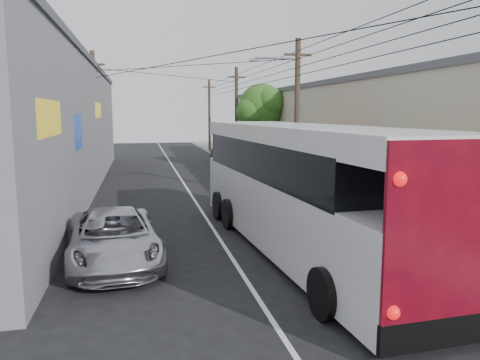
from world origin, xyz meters
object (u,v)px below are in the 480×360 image
object	(u,v)px
jeepney	(114,238)
parked_car_far	(225,155)
coach_bus	(299,186)
pedestrian_far	(321,173)
parked_suv	(277,179)
pedestrian_near	(318,186)
parked_car_mid	(238,161)

from	to	relation	value
jeepney	parked_car_far	bearing A→B (deg)	67.44
coach_bus	pedestrian_far	world-z (taller)	coach_bus
coach_bus	parked_suv	world-z (taller)	coach_bus
coach_bus	jeepney	distance (m)	5.81
pedestrian_near	parked_car_far	bearing A→B (deg)	-68.44
parked_suv	parked_car_mid	xyz separation A→B (m)	(0.00, 10.32, -0.02)
coach_bus	parked_car_mid	world-z (taller)	coach_bus
parked_car_far	pedestrian_near	bearing A→B (deg)	-93.48
jeepney	parked_car_far	distance (m)	27.19
parked_suv	pedestrian_far	world-z (taller)	pedestrian_far
parked_car_far	coach_bus	bearing A→B (deg)	-102.33
coach_bus	parked_car_mid	size ratio (longest dim) A/B	3.06
parked_suv	parked_car_mid	distance (m)	10.32
coach_bus	pedestrian_near	world-z (taller)	coach_bus
parked_car_mid	pedestrian_far	xyz separation A→B (m)	(3.00, -9.03, 0.14)
parked_car_far	pedestrian_far	xyz separation A→B (m)	(3.00, -14.38, 0.19)
parked_car_far	parked_car_mid	bearing A→B (deg)	-97.08
parked_suv	pedestrian_near	distance (m)	3.18
jeepney	parked_suv	distance (m)	13.06
jeepney	pedestrian_far	world-z (taller)	pedestrian_far
coach_bus	parked_car_mid	xyz separation A→B (m)	(2.38, 20.50, -1.28)
parked_car_far	pedestrian_far	bearing A→B (deg)	-85.31
jeepney	parked_suv	xyz separation A→B (m)	(8.03, 10.30, 0.04)
jeepney	pedestrian_near	bearing A→B (deg)	33.21
parked_car_mid	pedestrian_far	world-z (taller)	pedestrian_far
parked_car_far	jeepney	bearing A→B (deg)	-114.27
pedestrian_far	jeepney	bearing A→B (deg)	37.43
parked_suv	pedestrian_near	world-z (taller)	parked_suv
coach_bus	parked_suv	bearing A→B (deg)	73.43
jeepney	pedestrian_near	distance (m)	11.78
jeepney	parked_car_mid	bearing A→B (deg)	63.35
parked_car_mid	pedestrian_near	world-z (taller)	pedestrian_near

